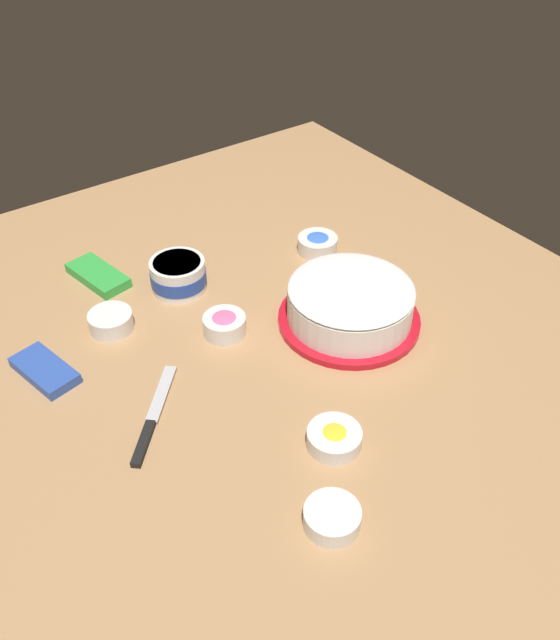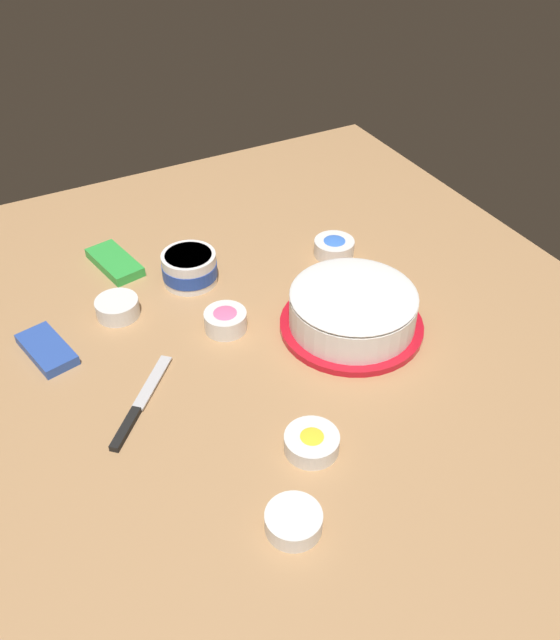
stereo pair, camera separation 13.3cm
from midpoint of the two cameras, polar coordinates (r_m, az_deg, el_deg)
ground_plane at (r=1.35m, az=-0.51°, el=-1.52°), size 1.54×1.54×0.00m
frosted_cake at (r=1.35m, az=9.02°, el=0.72°), size 0.29×0.29×0.10m
frosting_tub at (r=1.48m, az=-5.19°, el=4.40°), size 0.12×0.12×0.07m
spreading_knife at (r=1.21m, az=-9.02°, el=-7.63°), size 0.19×0.17×0.01m
sprinkle_bowl_blue at (r=1.58m, az=7.06°, el=6.16°), size 0.09×0.09×0.04m
sprinkle_bowl_yellow at (r=1.14m, az=6.13°, el=-10.46°), size 0.09×0.09×0.03m
sprinkle_bowl_pink at (r=1.35m, az=-1.87°, el=-0.07°), size 0.09×0.09×0.04m
sprinkle_bowl_green at (r=1.41m, az=-11.11°, el=0.97°), size 0.09×0.09×0.04m
sprinkle_bowl_orange at (r=1.04m, az=4.98°, el=-16.91°), size 0.09×0.09×0.03m
candy_box_lower at (r=1.56m, az=-11.57°, el=4.75°), size 0.17×0.10×0.02m
candy_box_upper at (r=1.36m, az=-16.65°, el=-2.54°), size 0.15×0.10×0.02m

